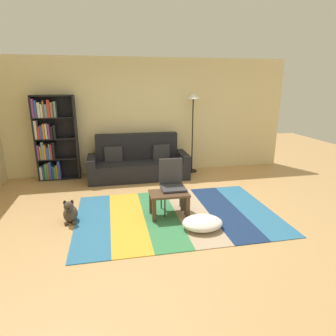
% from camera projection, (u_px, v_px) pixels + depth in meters
% --- Properties ---
extents(ground_plane, '(14.00, 14.00, 0.00)m').
position_uv_depth(ground_plane, '(173.00, 212.00, 4.95)').
color(ground_plane, tan).
extents(back_wall, '(6.80, 0.10, 2.70)m').
position_uv_depth(back_wall, '(150.00, 117.00, 6.97)').
color(back_wall, beige).
rests_on(back_wall, ground_plane).
extents(rug, '(3.27, 2.21, 0.01)m').
position_uv_depth(rug, '(177.00, 215.00, 4.83)').
color(rug, teal).
rests_on(rug, ground_plane).
extents(couch, '(2.26, 0.80, 1.00)m').
position_uv_depth(couch, '(138.00, 163.00, 6.69)').
color(couch, black).
rests_on(couch, ground_plane).
extents(bookshelf, '(0.90, 0.28, 1.88)m').
position_uv_depth(bookshelf, '(51.00, 139.00, 6.42)').
color(bookshelf, black).
rests_on(bookshelf, ground_plane).
extents(coffee_table, '(0.63, 0.41, 0.41)m').
position_uv_depth(coffee_table, '(169.00, 198.00, 4.71)').
color(coffee_table, '#513826').
rests_on(coffee_table, rug).
extents(pouf, '(0.61, 0.51, 0.18)m').
position_uv_depth(pouf, '(202.00, 223.00, 4.35)').
color(pouf, white).
rests_on(pouf, rug).
extents(dog, '(0.22, 0.35, 0.40)m').
position_uv_depth(dog, '(70.00, 213.00, 4.55)').
color(dog, '#473D33').
rests_on(dog, ground_plane).
extents(standing_lamp, '(0.32, 0.32, 1.92)m').
position_uv_depth(standing_lamp, '(193.00, 106.00, 6.80)').
color(standing_lamp, black).
rests_on(standing_lamp, ground_plane).
extents(tv_remote, '(0.07, 0.16, 0.02)m').
position_uv_depth(tv_remote, '(174.00, 190.00, 4.77)').
color(tv_remote, black).
rests_on(tv_remote, coffee_table).
extents(folding_chair, '(0.40, 0.40, 0.90)m').
position_uv_depth(folding_chair, '(172.00, 181.00, 4.88)').
color(folding_chair, '#38383D').
rests_on(folding_chair, ground_plane).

